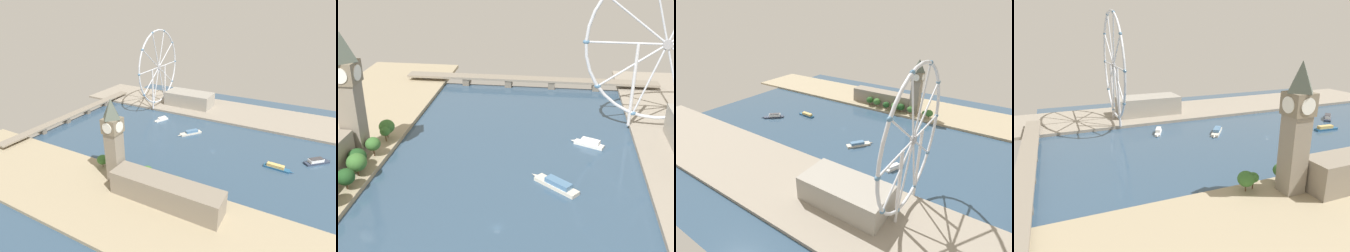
# 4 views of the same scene
# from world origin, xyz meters

# --- Properties ---
(ground_plane) EXTENTS (419.91, 419.91, 0.00)m
(ground_plane) POSITION_xyz_m (0.00, 0.00, 0.00)
(ground_plane) COLOR #334C66
(riverbank_left) EXTENTS (90.00, 520.00, 3.00)m
(riverbank_left) POSITION_xyz_m (-124.96, 0.00, 1.50)
(riverbank_left) COLOR tan
(riverbank_left) RESTS_ON ground_plane
(riverbank_right) EXTENTS (90.00, 520.00, 3.00)m
(riverbank_right) POSITION_xyz_m (124.96, 0.00, 1.50)
(riverbank_right) COLOR gray
(riverbank_right) RESTS_ON ground_plane
(clock_tower) EXTENTS (15.54, 15.54, 78.90)m
(clock_tower) POSITION_xyz_m (-98.70, 58.93, 44.10)
(clock_tower) COLOR gray
(clock_tower) RESTS_ON riverbank_left
(parliament_block) EXTENTS (22.00, 96.09, 20.82)m
(parliament_block) POSITION_xyz_m (-106.76, 2.89, 13.41)
(parliament_block) COLOR gray
(parliament_block) RESTS_ON riverbank_left
(tree_row_embankment) EXTENTS (15.04, 106.12, 14.25)m
(tree_row_embankment) POSITION_xyz_m (-88.38, 33.28, 11.48)
(tree_row_embankment) COLOR #513823
(tree_row_embankment) RESTS_ON riverbank_left
(ferris_wheel) EXTENTS (112.69, 3.20, 116.03)m
(ferris_wheel) POSITION_xyz_m (97.79, 126.51, 63.21)
(ferris_wheel) COLOR silver
(ferris_wheel) RESTS_ON riverbank_right
(riverside_hall) EXTENTS (36.01, 72.37, 20.92)m
(riverside_hall) POSITION_xyz_m (120.42, 84.11, 13.46)
(riverside_hall) COLOR gray
(riverside_hall) RESTS_ON riverbank_right
(tour_boat_0) EXTENTS (23.19, 13.00, 5.25)m
(tour_boat_0) POSITION_xyz_m (49.15, 94.92, 2.15)
(tour_boat_0) COLOR white
(tour_boat_0) RESTS_ON ground_plane
(tour_boat_1) EXTENTS (25.03, 26.53, 5.92)m
(tour_boat_1) POSITION_xyz_m (25.80, -104.59, 2.38)
(tour_boat_1) COLOR #2D384C
(tour_boat_1) RESTS_ON ground_plane
(tour_boat_2) EXTENTS (28.85, 23.82, 5.12)m
(tour_boat_2) POSITION_xyz_m (28.25, 40.32, 2.06)
(tour_boat_2) COLOR beige
(tour_boat_2) RESTS_ON ground_plane
(tour_boat_3) EXTENTS (7.74, 29.59, 4.87)m
(tour_boat_3) POSITION_xyz_m (-5.29, -69.46, 2.05)
(tour_boat_3) COLOR #235684
(tour_boat_3) RESTS_ON ground_plane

